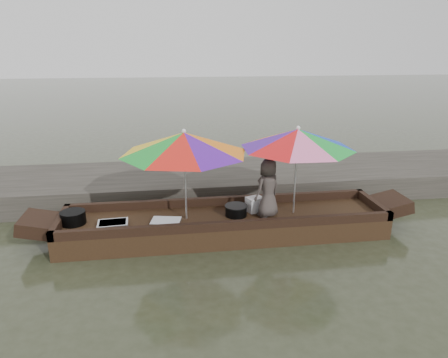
{
  "coord_description": "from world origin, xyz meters",
  "views": [
    {
      "loc": [
        -0.92,
        -6.31,
        3.14
      ],
      "look_at": [
        0.0,
        0.1,
        1.0
      ],
      "focal_mm": 32.0,
      "sensor_mm": 36.0,
      "label": 1
    }
  ],
  "objects": [
    {
      "name": "water",
      "position": [
        0.0,
        0.0,
        0.0
      ],
      "size": [
        80.0,
        80.0,
        0.0
      ],
      "primitive_type": "plane",
      "color": "#2C301E",
      "rests_on": "ground"
    },
    {
      "name": "dock",
      "position": [
        0.0,
        2.2,
        0.25
      ],
      "size": [
        22.0,
        2.2,
        0.5
      ],
      "primitive_type": "cube",
      "color": "#2D2B26",
      "rests_on": "ground"
    },
    {
      "name": "boat_hull",
      "position": [
        0.0,
        0.0,
        0.17
      ],
      "size": [
        5.57,
        1.2,
        0.35
      ],
      "primitive_type": "cube",
      "color": "black",
      "rests_on": "water"
    },
    {
      "name": "cooking_pot",
      "position": [
        -2.54,
        0.06,
        0.46
      ],
      "size": [
        0.41,
        0.41,
        0.21
      ],
      "primitive_type": "cylinder",
      "color": "black",
      "rests_on": "boat_hull"
    },
    {
      "name": "tray_crayfish",
      "position": [
        -1.87,
        -0.18,
        0.39
      ],
      "size": [
        0.5,
        0.36,
        0.09
      ],
      "primitive_type": "cube",
      "rotation": [
        0.0,
        0.0,
        0.06
      ],
      "color": "silver",
      "rests_on": "boat_hull"
    },
    {
      "name": "tray_scallop",
      "position": [
        -1.01,
        -0.16,
        0.38
      ],
      "size": [
        0.54,
        0.42,
        0.06
      ],
      "primitive_type": "cube",
      "rotation": [
        0.0,
        0.0,
        -0.2
      ],
      "color": "silver",
      "rests_on": "boat_hull"
    },
    {
      "name": "charcoal_grill",
      "position": [
        0.2,
        0.01,
        0.44
      ],
      "size": [
        0.37,
        0.37,
        0.17
      ],
      "primitive_type": "cylinder",
      "color": "black",
      "rests_on": "boat_hull"
    },
    {
      "name": "supply_bag",
      "position": [
        0.56,
        0.16,
        0.48
      ],
      "size": [
        0.34,
        0.31,
        0.26
      ],
      "primitive_type": "cube",
      "rotation": [
        0.0,
        0.0,
        0.38
      ],
      "color": "silver",
      "rests_on": "boat_hull"
    },
    {
      "name": "vendor",
      "position": [
        0.73,
        -0.09,
        0.86
      ],
      "size": [
        0.6,
        0.54,
        1.03
      ],
      "primitive_type": "imported",
      "rotation": [
        0.0,
        0.0,
        3.69
      ],
      "color": "#443C38",
      "rests_on": "boat_hull"
    },
    {
      "name": "umbrella_bow",
      "position": [
        -0.66,
        0.0,
        1.12
      ],
      "size": [
        2.43,
        2.43,
        1.55
      ],
      "primitive_type": null,
      "rotation": [
        0.0,
        0.0,
        0.17
      ],
      "color": "pink",
      "rests_on": "boat_hull"
    },
    {
      "name": "umbrella_stern",
      "position": [
        1.23,
        0.0,
        1.12
      ],
      "size": [
        2.57,
        2.57,
        1.55
      ],
      "primitive_type": null,
      "rotation": [
        0.0,
        0.0,
        -0.43
      ],
      "color": "blue",
      "rests_on": "boat_hull"
    }
  ]
}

